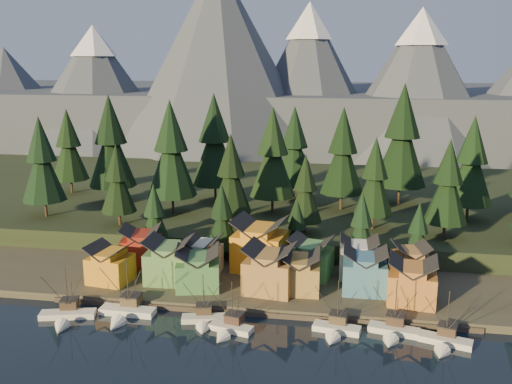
% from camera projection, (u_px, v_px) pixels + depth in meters
% --- Properties ---
extents(ground, '(500.00, 500.00, 0.00)m').
position_uv_depth(ground, '(241.00, 357.00, 90.97)').
color(ground, black).
rests_on(ground, ground).
extents(shore_strip, '(400.00, 50.00, 1.50)m').
position_uv_depth(shore_strip, '(275.00, 265.00, 129.19)').
color(shore_strip, '#3B362B').
rests_on(shore_strip, ground).
extents(hillside, '(420.00, 100.00, 6.00)m').
position_uv_depth(hillside, '(296.00, 202.00, 176.66)').
color(hillside, black).
rests_on(hillside, ground).
extents(dock, '(80.00, 4.00, 1.00)m').
position_uv_depth(dock, '(258.00, 310.00, 106.69)').
color(dock, '#493E34').
rests_on(dock, ground).
extents(mountain_ridge, '(560.00, 190.00, 90.00)m').
position_uv_depth(mountain_ridge, '(312.00, 99.00, 290.63)').
color(mountain_ridge, '#4F5566').
rests_on(mountain_ridge, ground).
extents(boat_0, '(10.61, 11.16, 10.57)m').
position_uv_depth(boat_0, '(66.00, 310.00, 103.43)').
color(boat_0, silver).
rests_on(boat_0, ground).
extents(boat_1, '(10.68, 11.59, 11.63)m').
position_uv_depth(boat_1, '(125.00, 306.00, 104.64)').
color(boat_1, white).
rests_on(boat_1, ground).
extents(boat_2, '(8.50, 8.95, 9.81)m').
position_uv_depth(boat_2, '(203.00, 314.00, 102.09)').
color(boat_2, beige).
rests_on(boat_2, ground).
extents(boat_3, '(8.29, 8.80, 10.05)m').
position_uv_depth(boat_3, '(229.00, 322.00, 98.54)').
color(boat_3, silver).
rests_on(boat_3, ground).
extents(boat_4, '(8.76, 9.27, 10.43)m').
position_uv_depth(boat_4, '(336.00, 323.00, 98.25)').
color(boat_4, silver).
rests_on(boat_4, ground).
extents(boat_5, '(9.33, 9.82, 10.64)m').
position_uv_depth(boat_5, '(394.00, 324.00, 97.61)').
color(boat_5, silver).
rests_on(boat_5, ground).
extents(boat_6, '(9.22, 9.65, 10.24)m').
position_uv_depth(boat_6, '(445.00, 335.00, 94.03)').
color(boat_6, silver).
rests_on(boat_6, ground).
extents(house_front_0, '(9.00, 8.62, 8.03)m').
position_uv_depth(house_front_0, '(110.00, 262.00, 116.72)').
color(house_front_0, orange).
rests_on(house_front_0, shore_strip).
extents(house_front_1, '(9.21, 8.85, 9.33)m').
position_uv_depth(house_front_1, '(169.00, 258.00, 116.93)').
color(house_front_1, '#507D43').
rests_on(house_front_1, shore_strip).
extents(house_front_2, '(10.07, 10.12, 8.27)m').
position_uv_depth(house_front_2, '(198.00, 267.00, 113.73)').
color(house_front_2, '#417740').
rests_on(house_front_2, shore_strip).
extents(house_front_3, '(10.45, 10.07, 9.55)m').
position_uv_depth(house_front_3, '(270.00, 267.00, 111.86)').
color(house_front_3, olive).
rests_on(house_front_3, shore_strip).
extents(house_front_4, '(8.28, 8.90, 8.19)m').
position_uv_depth(house_front_4, '(299.00, 270.00, 112.28)').
color(house_front_4, olive).
rests_on(house_front_4, shore_strip).
extents(house_front_5, '(8.46, 7.70, 8.87)m').
position_uv_depth(house_front_5, '(365.00, 269.00, 111.59)').
color(house_front_5, '#396A89').
rests_on(house_front_5, shore_strip).
extents(house_front_6, '(9.53, 9.10, 8.76)m').
position_uv_depth(house_front_6, '(412.00, 279.00, 106.68)').
color(house_front_6, '#B46C2E').
rests_on(house_front_6, shore_strip).
extents(house_back_0, '(9.57, 9.31, 8.97)m').
position_uv_depth(house_back_0, '(141.00, 245.00, 125.76)').
color(house_back_0, maroon).
rests_on(house_back_0, shore_strip).
extents(house_back_1, '(7.76, 7.84, 8.15)m').
position_uv_depth(house_back_1, '(203.00, 254.00, 121.50)').
color(house_back_1, silver).
rests_on(house_back_1, shore_strip).
extents(house_back_2, '(12.07, 11.31, 11.47)m').
position_uv_depth(house_back_2, '(260.00, 243.00, 123.45)').
color(house_back_2, orange).
rests_on(house_back_2, shore_strip).
extents(house_back_3, '(9.93, 9.21, 8.67)m').
position_uv_depth(house_back_3, '(311.00, 256.00, 119.50)').
color(house_back_3, '#4B8849').
rests_on(house_back_3, shore_strip).
extents(house_back_4, '(8.09, 7.78, 8.64)m').
position_uv_depth(house_back_4, '(359.00, 256.00, 119.30)').
color(house_back_4, silver).
rests_on(house_back_4, shore_strip).
extents(house_back_5, '(8.12, 8.20, 7.94)m').
position_uv_depth(house_back_5, '(410.00, 261.00, 117.50)').
color(house_back_5, '#A56E3A').
rests_on(house_back_5, shore_strip).
extents(tree_hill_0, '(11.29, 11.29, 26.31)m').
position_uv_depth(tree_hill_0, '(42.00, 162.00, 146.08)').
color(tree_hill_0, '#332319').
rests_on(tree_hill_0, hillside).
extents(tree_hill_1, '(13.23, 13.23, 30.81)m').
position_uv_depth(tree_hill_1, '(111.00, 145.00, 158.95)').
color(tree_hill_1, '#332319').
rests_on(tree_hill_1, hillside).
extents(tree_hill_2, '(8.72, 8.72, 20.32)m').
position_uv_depth(tree_hill_2, '(118.00, 181.00, 139.48)').
color(tree_hill_2, '#332319').
rests_on(tree_hill_2, hillside).
extents(tree_hill_3, '(13.00, 13.00, 30.28)m').
position_uv_depth(tree_hill_3, '(171.00, 152.00, 148.14)').
color(tree_hill_3, '#332319').
rests_on(tree_hill_3, hillside).
extents(tree_hill_4, '(13.33, 13.33, 31.05)m').
position_uv_depth(tree_hill_4, '(215.00, 143.00, 161.17)').
color(tree_hill_4, '#332319').
rests_on(tree_hill_4, hillside).
extents(tree_hill_5, '(9.97, 9.97, 23.24)m').
position_uv_depth(tree_hill_5, '(231.00, 177.00, 136.56)').
color(tree_hill_5, '#332319').
rests_on(tree_hill_5, hillside).
extents(tree_hill_6, '(12.20, 12.20, 28.42)m').
position_uv_depth(tree_hill_6, '(273.00, 156.00, 149.03)').
color(tree_hill_6, '#332319').
rests_on(tree_hill_6, hillside).
extents(tree_hill_7, '(8.19, 8.19, 19.08)m').
position_uv_depth(tree_hill_7, '(305.00, 191.00, 132.29)').
color(tree_hill_7, '#332319').
rests_on(tree_hill_7, hillside).
extents(tree_hill_8, '(12.04, 12.04, 28.05)m').
position_uv_depth(tree_hill_8, '(343.00, 154.00, 152.92)').
color(tree_hill_8, '#332319').
rests_on(tree_hill_8, hillside).
extents(tree_hill_9, '(9.64, 9.64, 22.47)m').
position_uv_depth(tree_hill_9, '(375.00, 179.00, 136.03)').
color(tree_hill_9, '#332319').
rests_on(tree_hill_9, hillside).
extents(tree_hill_10, '(14.60, 14.60, 34.01)m').
position_uv_depth(tree_hill_10, '(402.00, 139.00, 157.29)').
color(tree_hill_10, '#332319').
rests_on(tree_hill_10, hillside).
extents(tree_hill_11, '(9.91, 9.91, 23.09)m').
position_uv_depth(tree_hill_11, '(448.00, 185.00, 128.59)').
color(tree_hill_11, '#332319').
rests_on(tree_hill_11, hillside).
extents(tree_hill_12, '(11.50, 11.50, 26.78)m').
position_uv_depth(tree_hill_12, '(471.00, 164.00, 142.21)').
color(tree_hill_12, '#332319').
rests_on(tree_hill_12, hillside).
extents(tree_hill_15, '(11.69, 11.69, 27.22)m').
position_uv_depth(tree_hill_15, '(294.00, 149.00, 164.85)').
color(tree_hill_15, '#332319').
rests_on(tree_hill_15, hillside).
extents(tree_hill_16, '(11.10, 11.10, 25.85)m').
position_uv_depth(tree_hill_16, '(69.00, 147.00, 172.05)').
color(tree_hill_16, '#332319').
rests_on(tree_hill_16, hillside).
extents(tree_shore_0, '(7.37, 7.37, 17.18)m').
position_uv_depth(tree_shore_0, '(155.00, 216.00, 131.32)').
color(tree_shore_0, '#332319').
rests_on(tree_shore_0, shore_strip).
extents(tree_shore_1, '(7.57, 7.57, 17.63)m').
position_uv_depth(tree_shore_1, '(222.00, 219.00, 128.71)').
color(tree_shore_1, '#332319').
rests_on(tree_shore_1, shore_strip).
extents(tree_shore_2, '(6.28, 6.28, 14.63)m').
position_uv_depth(tree_shore_2, '(297.00, 229.00, 126.37)').
color(tree_shore_2, '#332319').
rests_on(tree_shore_2, shore_strip).
extents(tree_shore_3, '(7.27, 7.27, 16.94)m').
position_uv_depth(tree_shore_3, '(361.00, 227.00, 123.85)').
color(tree_shore_3, '#332319').
rests_on(tree_shore_3, shore_strip).
extents(tree_shore_4, '(6.54, 6.54, 15.23)m').
position_uv_depth(tree_shore_4, '(418.00, 234.00, 122.15)').
color(tree_shore_4, '#332319').
rests_on(tree_shore_4, shore_strip).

